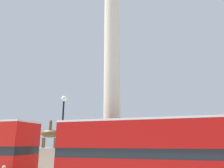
# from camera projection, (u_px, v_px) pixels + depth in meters

# --- Properties ---
(monument_column) EXTENTS (5.40, 5.40, 22.89)m
(monument_column) POSITION_uv_depth(u_px,v_px,m) (112.00, 97.00, 19.65)
(monument_column) COLOR #BCB29E
(monument_column) RESTS_ON ground_plane
(bus_c) EXTENTS (11.33, 2.89, 4.28)m
(bus_c) POSITION_uv_depth(u_px,v_px,m) (151.00, 152.00, 12.70)
(bus_c) COLOR #A80F0C
(bus_c) RESTS_ON ground_plane
(equestrian_statue) EXTENTS (3.29, 2.64, 5.64)m
(equestrian_statue) POSITION_uv_depth(u_px,v_px,m) (49.00, 154.00, 25.61)
(equestrian_statue) COLOR #BCB29E
(equestrian_statue) RESTS_ON ground_plane
(street_lamp) EXTENTS (0.46, 0.46, 6.82)m
(street_lamp) POSITION_uv_depth(u_px,v_px,m) (62.00, 129.00, 18.04)
(street_lamp) COLOR black
(street_lamp) RESTS_ON ground_plane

